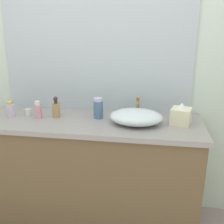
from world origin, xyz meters
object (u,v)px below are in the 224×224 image
soap_dispenser (56,109)px  candle_jar (28,112)px  sink_basin (136,117)px  lotion_bottle (10,109)px  perfume_bottle (38,110)px  tissue_box (181,115)px  spray_can (98,108)px

soap_dispenser → candle_jar: (-0.24, 0.01, -0.04)m
sink_basin → lotion_bottle: bearing=178.9°
sink_basin → soap_dispenser: (-0.61, 0.06, 0.01)m
soap_dispenser → perfume_bottle: size_ratio=1.22×
perfume_bottle → lotion_bottle: bearing=177.9°
sink_basin → perfume_bottle: 0.73m
lotion_bottle → soap_dispenser: bearing=5.9°
soap_dispenser → lotion_bottle: bearing=-174.1°
perfume_bottle → tissue_box: size_ratio=0.82×
perfume_bottle → tissue_box: 1.05m
sink_basin → tissue_box: tissue_box is taller
soap_dispenser → tissue_box: soap_dispenser is taller
soap_dispenser → candle_jar: 0.24m
tissue_box → perfume_bottle: bearing=-177.9°
lotion_bottle → spray_can: spray_can is taller
tissue_box → candle_jar: size_ratio=3.39×
sink_basin → spray_can: bearing=163.9°
perfume_bottle → tissue_box: (1.05, 0.04, 0.00)m
perfume_bottle → candle_jar: 0.13m
lotion_bottle → tissue_box: 1.28m
perfume_bottle → tissue_box: bearing=2.1°
lotion_bottle → spray_can: size_ratio=0.73×
lotion_bottle → spray_can: bearing=5.5°
candle_jar → sink_basin: bearing=-4.7°
tissue_box → candle_jar: tissue_box is taller
perfume_bottle → spray_can: size_ratio=0.84×
spray_can → tissue_box: (0.60, -0.04, -0.01)m
tissue_box → sink_basin: bearing=-171.3°
soap_dispenser → tissue_box: 0.92m
sink_basin → perfume_bottle: bearing=179.2°
lotion_bottle → tissue_box: (1.28, 0.03, 0.01)m
sink_basin → candle_jar: 0.85m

